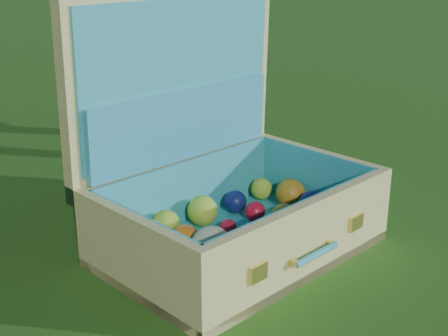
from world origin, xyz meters
TOP-DOWN VIEW (x-y plane):
  - ground at (0.00, 0.00)m, footprint 60.00×60.00m
  - suitcase at (0.04, 0.21)m, footprint 0.80×0.68m

SIDE VIEW (x-z plane):
  - ground at x=0.00m, z-range 0.00..0.00m
  - suitcase at x=0.04m, z-range -0.14..0.51m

